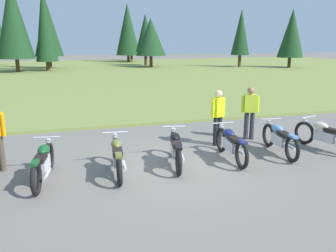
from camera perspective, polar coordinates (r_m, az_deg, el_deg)
name	(u,v)px	position (r m, az deg, el deg)	size (l,w,h in m)	color
ground_plane	(175,166)	(8.80, 1.12, -6.60)	(140.00, 140.00, 0.00)	slate
grass_moorland	(91,73)	(34.45, -12.48, 8.50)	(80.00, 44.00, 0.10)	olive
forest_treeline	(32,28)	(39.82, -21.45, 14.69)	(45.69, 27.61, 8.80)	#47331E
motorcycle_british_green	(43,163)	(8.24, -19.78, -5.67)	(0.62, 2.09, 0.88)	black
motorcycle_olive	(117,156)	(8.27, -8.32, -4.90)	(0.62, 2.10, 0.88)	black
motorcycle_black	(176,148)	(8.76, 1.28, -3.68)	(0.71, 2.07, 0.88)	black
motorcycle_navy	(231,143)	(9.31, 10.24, -2.84)	(0.62, 2.10, 0.88)	black
motorcycle_sky_blue	(280,138)	(10.12, 17.82, -1.94)	(0.62, 2.10, 0.88)	black
motorcycle_cream	(325,135)	(10.93, 24.32, -1.36)	(0.77, 2.06, 0.88)	black
rider_near_row_end	(218,114)	(10.41, 8.20, 1.92)	(0.51, 0.35, 1.67)	black
rider_in_hivis_vest	(250,110)	(11.24, 13.28, 2.57)	(0.51, 0.34, 1.67)	#2D2D38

